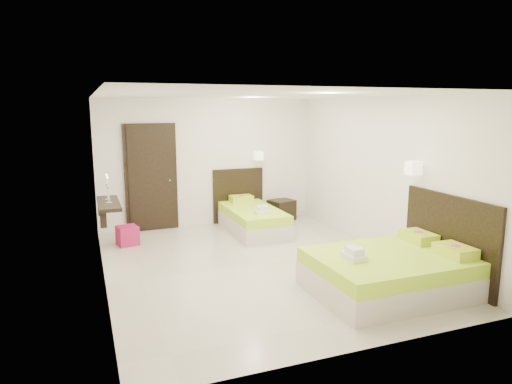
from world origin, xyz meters
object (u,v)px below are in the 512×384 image
object	(u,v)px
nightstand	(282,210)
ottoman	(127,236)
bed_single	(251,217)
bed_double	(394,270)

from	to	relation	value
nightstand	ottoman	bearing A→B (deg)	175.66
nightstand	bed_single	bearing A→B (deg)	-162.68
bed_double	nightstand	xyz separation A→B (m)	(0.22, 4.15, -0.08)
bed_double	nightstand	distance (m)	4.15
bed_single	ottoman	distance (m)	2.40
nightstand	ottoman	xyz separation A→B (m)	(-3.33, -0.72, -0.05)
bed_double	ottoman	bearing A→B (deg)	132.20
bed_single	bed_double	bearing A→B (deg)	-78.54
bed_single	bed_double	xyz separation A→B (m)	(0.71, -3.52, 0.02)
bed_single	nightstand	xyz separation A→B (m)	(0.93, 0.63, -0.06)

